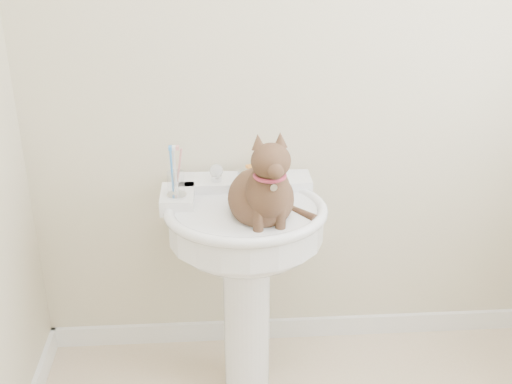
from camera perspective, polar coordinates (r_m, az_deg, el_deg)
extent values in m
cube|color=white|center=(2.90, 4.40, -11.88)|extent=(2.20, 0.02, 0.09)
cylinder|color=white|center=(2.49, -0.83, -11.22)|extent=(0.17, 0.17, 0.62)
cylinder|color=white|center=(2.28, -0.89, -2.89)|extent=(0.55, 0.55, 0.12)
ellipsoid|color=white|center=(2.30, -0.88, -4.20)|extent=(0.50, 0.44, 0.20)
torus|color=white|center=(2.25, -0.90, -1.65)|extent=(0.58, 0.58, 0.04)
cube|color=white|center=(2.42, -1.15, 0.69)|extent=(0.51, 0.14, 0.05)
cube|color=white|center=(2.32, -6.99, -0.62)|extent=(0.12, 0.18, 0.05)
cylinder|color=silver|center=(2.37, -1.11, 1.39)|extent=(0.05, 0.05, 0.05)
cylinder|color=silver|center=(2.31, -1.05, 1.58)|extent=(0.04, 0.04, 0.14)
sphere|color=white|center=(2.38, -3.79, 1.95)|extent=(0.06, 0.06, 0.06)
sphere|color=white|center=(2.38, 1.50, 2.09)|extent=(0.06, 0.06, 0.06)
cube|color=orange|center=(2.45, 0.27, 2.03)|extent=(0.10, 0.08, 0.03)
cylinder|color=silver|center=(2.27, -7.07, -0.31)|extent=(0.07, 0.07, 0.01)
cylinder|color=white|center=(2.25, -7.13, 0.75)|extent=(0.06, 0.06, 0.09)
cylinder|color=#3786DE|center=(2.24, -7.50, 1.92)|extent=(0.01, 0.01, 0.17)
cylinder|color=white|center=(2.23, -7.19, 1.93)|extent=(0.01, 0.01, 0.17)
cylinder|color=#D08284|center=(2.23, -6.89, 1.94)|extent=(0.01, 0.01, 0.17)
ellipsoid|color=brown|center=(2.19, 0.54, -0.52)|extent=(0.23, 0.26, 0.21)
ellipsoid|color=brown|center=(2.08, 0.74, 0.03)|extent=(0.15, 0.14, 0.19)
ellipsoid|color=brown|center=(2.00, 0.83, 2.74)|extent=(0.13, 0.11, 0.11)
cone|color=brown|center=(2.00, -0.23, 4.53)|extent=(0.05, 0.05, 0.05)
cone|color=brown|center=(2.00, 1.81, 4.58)|extent=(0.05, 0.05, 0.05)
cylinder|color=brown|center=(2.25, 3.52, -1.82)|extent=(0.03, 0.03, 0.24)
torus|color=maroon|center=(2.03, 0.80, 1.44)|extent=(0.11, 0.11, 0.01)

